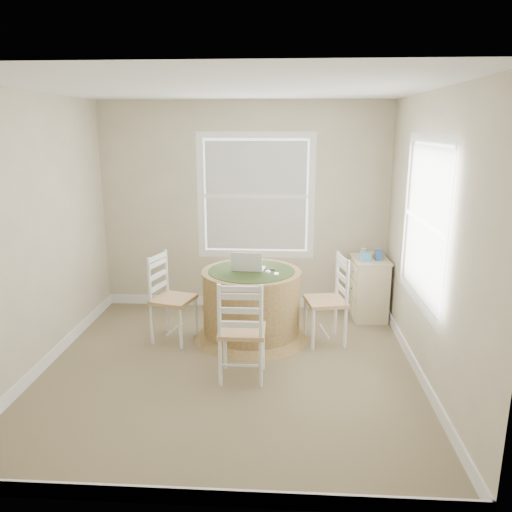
{
  "coord_description": "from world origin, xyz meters",
  "views": [
    {
      "loc": [
        0.53,
        -4.38,
        2.28
      ],
      "look_at": [
        0.23,
        0.45,
        1.03
      ],
      "focal_mm": 35.0,
      "sensor_mm": 36.0,
      "label": 1
    }
  ],
  "objects_px": {
    "round_table": "(252,301)",
    "chair_left": "(173,299)",
    "chair_near": "(242,330)",
    "laptop": "(248,267)",
    "chair_right": "(325,301)",
    "corner_chest": "(369,288)"
  },
  "relations": [
    {
      "from": "chair_left",
      "to": "chair_near",
      "type": "height_order",
      "value": "same"
    },
    {
      "from": "chair_left",
      "to": "corner_chest",
      "type": "relative_size",
      "value": 1.27
    },
    {
      "from": "chair_left",
      "to": "corner_chest",
      "type": "height_order",
      "value": "chair_left"
    },
    {
      "from": "laptop",
      "to": "chair_right",
      "type": "bearing_deg",
      "value": 178.74
    },
    {
      "from": "corner_chest",
      "to": "laptop",
      "type": "bearing_deg",
      "value": -157.38
    },
    {
      "from": "chair_right",
      "to": "chair_near",
      "type": "bearing_deg",
      "value": -55.08
    },
    {
      "from": "chair_left",
      "to": "laptop",
      "type": "distance_m",
      "value": 0.88
    },
    {
      "from": "round_table",
      "to": "chair_left",
      "type": "relative_size",
      "value": 1.33
    },
    {
      "from": "chair_right",
      "to": "laptop",
      "type": "height_order",
      "value": "laptop"
    },
    {
      "from": "chair_left",
      "to": "corner_chest",
      "type": "bearing_deg",
      "value": -54.37
    },
    {
      "from": "chair_left",
      "to": "laptop",
      "type": "bearing_deg",
      "value": -63.76
    },
    {
      "from": "chair_near",
      "to": "laptop",
      "type": "bearing_deg",
      "value": -89.16
    },
    {
      "from": "round_table",
      "to": "chair_left",
      "type": "bearing_deg",
      "value": -170.8
    },
    {
      "from": "chair_near",
      "to": "chair_right",
      "type": "xyz_separation_m",
      "value": [
        0.82,
        0.85,
        0.0
      ]
    },
    {
      "from": "round_table",
      "to": "chair_near",
      "type": "distance_m",
      "value": 0.94
    },
    {
      "from": "round_table",
      "to": "chair_near",
      "type": "relative_size",
      "value": 1.33
    },
    {
      "from": "laptop",
      "to": "round_table",
      "type": "bearing_deg",
      "value": 147.5
    },
    {
      "from": "round_table",
      "to": "chair_left",
      "type": "height_order",
      "value": "chair_left"
    },
    {
      "from": "round_table",
      "to": "chair_left",
      "type": "xyz_separation_m",
      "value": [
        -0.84,
        -0.13,
        0.05
      ]
    },
    {
      "from": "chair_left",
      "to": "round_table",
      "type": "bearing_deg",
      "value": -66.13
    },
    {
      "from": "chair_near",
      "to": "chair_right",
      "type": "bearing_deg",
      "value": -134.1
    },
    {
      "from": "chair_right",
      "to": "laptop",
      "type": "xyz_separation_m",
      "value": [
        -0.84,
        0.12,
        0.33
      ]
    }
  ]
}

